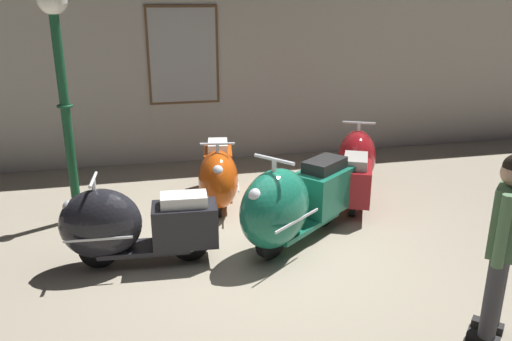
# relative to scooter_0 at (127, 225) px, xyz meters

# --- Properties ---
(ground_plane) EXTENTS (60.00, 60.00, 0.00)m
(ground_plane) POSITION_rel_scooter_0_xyz_m (1.51, -0.21, -0.44)
(ground_plane) COLOR gray
(showroom_back_wall) EXTENTS (18.00, 0.63, 3.38)m
(showroom_back_wall) POSITION_rel_scooter_0_xyz_m (1.32, 3.60, 1.25)
(showroom_back_wall) COLOR #ADA89E
(showroom_back_wall) RESTS_ON ground
(scooter_0) EXTENTS (1.62, 0.57, 0.97)m
(scooter_0) POSITION_rel_scooter_0_xyz_m (0.00, 0.00, 0.00)
(scooter_0) COLOR black
(scooter_0) RESTS_ON ground
(scooter_1) EXTENTS (0.69, 1.63, 0.97)m
(scooter_1) POSITION_rel_scooter_0_xyz_m (1.16, 1.36, -0.00)
(scooter_1) COLOR black
(scooter_1) RESTS_ON ground
(scooter_2) EXTENTS (1.76, 1.53, 1.12)m
(scooter_2) POSITION_rel_scooter_0_xyz_m (1.76, 0.03, 0.07)
(scooter_2) COLOR black
(scooter_2) RESTS_ON ground
(scooter_3) EXTENTS (1.14, 1.71, 1.02)m
(scooter_3) POSITION_rel_scooter_0_xyz_m (3.08, 1.26, 0.02)
(scooter_3) COLOR black
(scooter_3) RESTS_ON ground
(lamppost) EXTENTS (0.33, 0.33, 2.81)m
(lamppost) POSITION_rel_scooter_0_xyz_m (-0.65, 1.34, 1.28)
(lamppost) COLOR #144728
(lamppost) RESTS_ON ground
(visitor_0) EXTENTS (0.41, 0.41, 1.57)m
(visitor_0) POSITION_rel_scooter_0_xyz_m (2.87, -1.92, 0.47)
(visitor_0) COLOR black
(visitor_0) RESTS_ON ground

